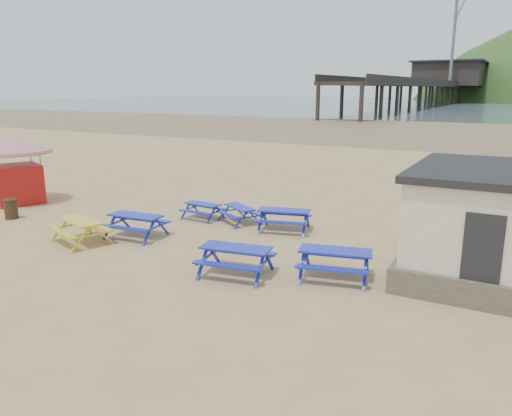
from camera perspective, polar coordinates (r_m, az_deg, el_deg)
The scene contains 13 objects.
ground at distance 17.92m, azimuth -5.58°, elevation -3.68°, with size 400.00×400.00×0.00m, color tan.
wet_sand at distance 70.00m, azimuth 20.76°, elevation 8.37°, with size 400.00×400.00×0.00m, color olive.
sea at distance 184.46m, azimuth 26.01°, elevation 10.59°, with size 400.00×400.00×0.00m, color #4A5D6B.
picnic_table_blue_a at distance 20.77m, azimuth -6.10°, elevation -0.35°, with size 1.62×1.34×0.65m.
picnic_table_blue_b at distance 20.05m, azimuth -1.91°, elevation -0.75°, with size 2.04×1.93×0.67m.
picnic_table_blue_c at distance 18.96m, azimuth 3.23°, elevation -1.39°, with size 2.27×2.01×0.81m.
picnic_table_blue_d at distance 18.64m, azimuth -13.55°, elevation -1.99°, with size 2.11×1.76×0.83m.
picnic_table_blue_e at distance 14.52m, azimuth -2.32°, elevation -6.04°, with size 2.25×1.93×0.85m.
picnic_table_blue_f at distance 14.43m, azimuth 8.99°, elevation -6.33°, with size 2.32×2.03×0.85m.
picnic_table_yellow at distance 18.49m, azimuth -19.37°, elevation -2.53°, with size 2.37×2.14×0.82m.
ice_cream_kiosk at distance 25.82m, azimuth -25.84°, elevation 4.72°, with size 4.53×4.53×3.06m.
litter_bin at distance 23.00m, azimuth -26.21°, elevation -0.08°, with size 0.56×0.56×0.83m.
pier at distance 194.34m, azimuth 20.91°, elevation 12.76°, with size 24.00×220.00×39.29m.
Camera 1 is at (9.67, -14.13, 5.29)m, focal length 35.00 mm.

